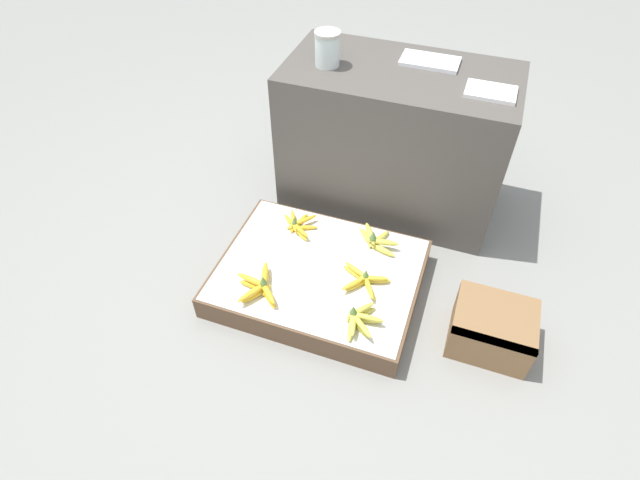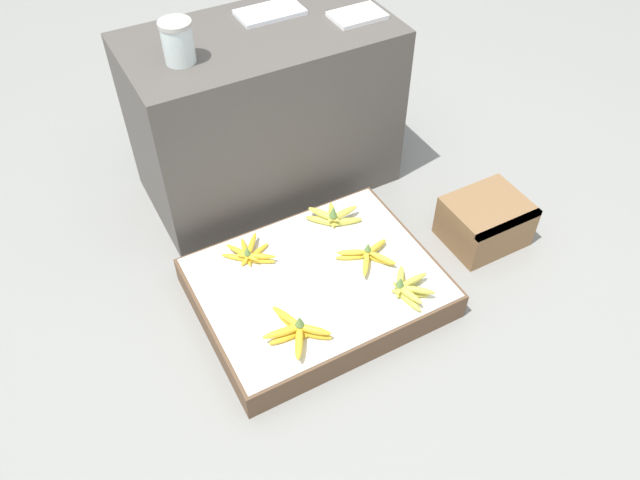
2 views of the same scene
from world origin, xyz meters
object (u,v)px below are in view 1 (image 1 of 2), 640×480
at_px(glass_jar, 327,48).
at_px(banana_bunch_middle_midleft, 364,280).
at_px(banana_bunch_back_midleft, 376,240).
at_px(foam_tray_white, 491,92).
at_px(banana_bunch_front_left, 260,287).
at_px(wooden_crate, 492,329).
at_px(banana_bunch_front_midleft, 359,320).
at_px(banana_bunch_back_left, 298,225).

bearing_deg(glass_jar, banana_bunch_middle_midleft, -58.93).
relative_size(banana_bunch_back_midleft, foam_tray_white, 1.02).
bearing_deg(banana_bunch_front_left, glass_jar, 90.34).
bearing_deg(banana_bunch_middle_midleft, glass_jar, 121.07).
bearing_deg(foam_tray_white, wooden_crate, -71.30).
distance_m(banana_bunch_front_midleft, glass_jar, 1.25).
xyz_separation_m(wooden_crate, glass_jar, (-1.01, 0.74, 0.76)).
relative_size(banana_bunch_middle_midleft, foam_tray_white, 1.09).
relative_size(banana_bunch_front_left, banana_bunch_middle_midleft, 1.10).
relative_size(banana_bunch_front_midleft, glass_jar, 1.36).
xyz_separation_m(wooden_crate, foam_tray_white, (-0.25, 0.73, 0.68)).
bearing_deg(wooden_crate, banana_bunch_back_left, 164.75).
bearing_deg(banana_bunch_back_midleft, glass_jar, 132.52).
xyz_separation_m(banana_bunch_front_left, banana_bunch_back_midleft, (0.41, 0.46, -0.00)).
bearing_deg(banana_bunch_front_midleft, banana_bunch_back_midleft, 96.89).
height_order(banana_bunch_back_left, banana_bunch_back_midleft, banana_bunch_back_midleft).
relative_size(banana_bunch_front_midleft, banana_bunch_middle_midleft, 0.90).
relative_size(banana_bunch_middle_midleft, banana_bunch_back_left, 1.16).
bearing_deg(banana_bunch_front_midleft, banana_bunch_front_left, 177.56).
relative_size(banana_bunch_front_midleft, banana_bunch_back_midleft, 0.97).
bearing_deg(banana_bunch_back_left, banana_bunch_back_midleft, 3.04).
distance_m(banana_bunch_back_left, banana_bunch_back_midleft, 0.40).
bearing_deg(banana_bunch_middle_midleft, foam_tray_white, 64.34).
distance_m(wooden_crate, banana_bunch_front_left, 1.02).
distance_m(banana_bunch_front_left, glass_jar, 1.15).
xyz_separation_m(banana_bunch_middle_midleft, foam_tray_white, (0.33, 0.70, 0.63)).
height_order(glass_jar, foam_tray_white, glass_jar).
bearing_deg(banana_bunch_back_left, glass_jar, 91.58).
xyz_separation_m(banana_bunch_front_midleft, banana_bunch_middle_midleft, (-0.04, 0.22, -0.00)).
bearing_deg(glass_jar, foam_tray_white, -1.13).
xyz_separation_m(banana_bunch_back_left, glass_jar, (-0.01, 0.47, 0.71)).
height_order(wooden_crate, banana_bunch_back_left, banana_bunch_back_left).
distance_m(banana_bunch_back_midleft, glass_jar, 0.93).
xyz_separation_m(banana_bunch_middle_midleft, banana_bunch_back_left, (-0.42, 0.24, -0.00)).
bearing_deg(banana_bunch_back_left, banana_bunch_front_midleft, -44.82).
relative_size(banana_bunch_back_left, glass_jar, 1.29).
xyz_separation_m(wooden_crate, banana_bunch_middle_midleft, (-0.58, 0.03, 0.05)).
height_order(banana_bunch_front_midleft, banana_bunch_back_midleft, banana_bunch_back_midleft).
distance_m(banana_bunch_front_left, banana_bunch_back_midleft, 0.61).
relative_size(banana_bunch_back_left, banana_bunch_back_midleft, 0.92).
height_order(wooden_crate, glass_jar, glass_jar).
bearing_deg(wooden_crate, banana_bunch_front_midleft, -161.20).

